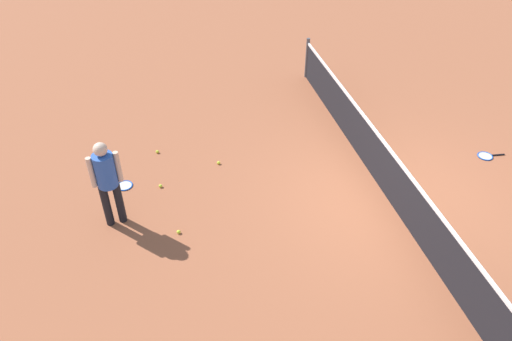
# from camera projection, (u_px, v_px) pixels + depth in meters

# --- Properties ---
(ground_plane) EXTENTS (40.00, 40.00, 0.00)m
(ground_plane) POSITION_uv_depth(u_px,v_px,m) (387.00, 197.00, 9.37)
(ground_plane) COLOR #9E5638
(court_net) EXTENTS (10.09, 0.09, 1.07)m
(court_net) POSITION_uv_depth(u_px,v_px,m) (391.00, 177.00, 9.06)
(court_net) COLOR #4C4C51
(court_net) RESTS_ON ground_plane
(player_near_side) EXTENTS (0.38, 0.53, 1.70)m
(player_near_side) POSITION_uv_depth(u_px,v_px,m) (107.00, 178.00, 8.23)
(player_near_side) COLOR black
(player_near_side) RESTS_ON ground_plane
(tennis_racket_near_player) EXTENTS (0.60, 0.41, 0.03)m
(tennis_racket_near_player) POSITION_uv_depth(u_px,v_px,m) (124.00, 185.00, 9.64)
(tennis_racket_near_player) COLOR blue
(tennis_racket_near_player) RESTS_ON ground_plane
(tennis_racket_far_player) EXTENTS (0.34, 0.60, 0.03)m
(tennis_racket_far_player) POSITION_uv_depth(u_px,v_px,m) (486.00, 156.00, 10.39)
(tennis_racket_far_player) COLOR blue
(tennis_racket_far_player) RESTS_ON ground_plane
(tennis_ball_near_player) EXTENTS (0.07, 0.07, 0.07)m
(tennis_ball_near_player) POSITION_uv_depth(u_px,v_px,m) (219.00, 163.00, 10.16)
(tennis_ball_near_player) COLOR #C6E033
(tennis_ball_near_player) RESTS_ON ground_plane
(tennis_ball_by_net) EXTENTS (0.07, 0.07, 0.07)m
(tennis_ball_by_net) POSITION_uv_depth(u_px,v_px,m) (157.00, 152.00, 10.47)
(tennis_ball_by_net) COLOR #C6E033
(tennis_ball_by_net) RESTS_ON ground_plane
(tennis_ball_midcourt) EXTENTS (0.07, 0.07, 0.07)m
(tennis_ball_midcourt) POSITION_uv_depth(u_px,v_px,m) (179.00, 232.00, 8.60)
(tennis_ball_midcourt) COLOR #C6E033
(tennis_ball_midcourt) RESTS_ON ground_plane
(tennis_ball_baseline) EXTENTS (0.07, 0.07, 0.07)m
(tennis_ball_baseline) POSITION_uv_depth(u_px,v_px,m) (161.00, 186.00, 9.58)
(tennis_ball_baseline) COLOR #C6E033
(tennis_ball_baseline) RESTS_ON ground_plane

